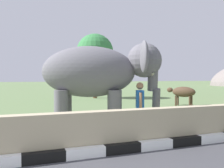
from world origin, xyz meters
name	(u,v)px	position (x,y,z in m)	size (l,w,h in m)	color
striped_curb	(21,160)	(-0.35, 3.42, 0.12)	(16.20, 0.20, 0.24)	white
barrier_parapet	(121,130)	(2.00, 3.72, 0.50)	(28.00, 0.36, 1.00)	tan
elephant	(100,73)	(2.16, 5.94, 1.95)	(4.07, 3.02, 2.97)	slate
person_handler	(140,105)	(3.24, 5.11, 0.93)	(0.37, 0.64, 1.66)	navy
cow_near	(183,92)	(9.46, 11.13, 0.87)	(1.39, 1.81, 1.23)	#473323
tree_distant	(95,53)	(5.96, 18.86, 3.99)	(3.27, 3.27, 5.65)	brown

